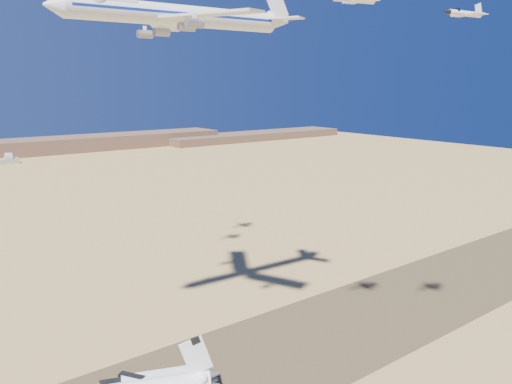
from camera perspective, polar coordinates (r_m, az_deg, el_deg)
ground at (r=153.10m, az=-4.43°, el=-20.49°), size 1200.00×1200.00×0.00m
runway at (r=153.08m, az=-4.43°, el=-20.48°), size 600.00×50.00×0.06m
ridgeline at (r=654.73m, az=-25.17°, el=4.39°), size 960.00×90.00×18.00m
carrier_747 at (r=151.03m, az=-9.60°, el=19.34°), size 75.59×58.59×18.86m
chase_jet_b at (r=141.89m, az=22.69°, el=18.33°), size 14.59×8.05×3.64m
chase_jet_c at (r=202.11m, az=-10.79°, el=18.66°), size 14.23×7.53×3.54m
chase_jet_d at (r=223.24m, az=-8.19°, el=18.41°), size 16.22×8.90×4.05m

